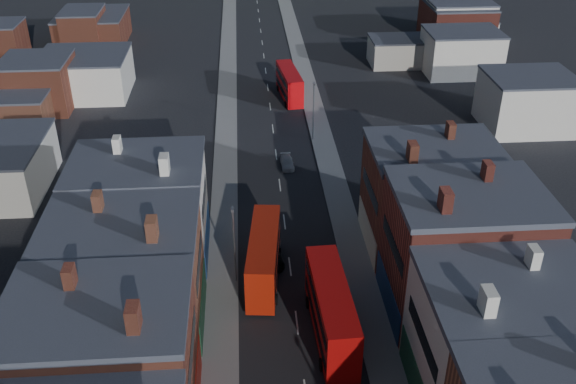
{
  "coord_description": "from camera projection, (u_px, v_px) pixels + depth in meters",
  "views": [
    {
      "loc": [
        -3.78,
        -17.77,
        37.43
      ],
      "look_at": [
        0.0,
        34.61,
        6.84
      ],
      "focal_mm": 40.0,
      "sensor_mm": 36.0,
      "label": 1
    }
  ],
  "objects": [
    {
      "name": "lamp_post_2",
      "position": [
        234.0,
        240.0,
        57.56
      ],
      "size": [
        0.25,
        0.7,
        8.12
      ],
      "color": "slate",
      "rests_on": "ground"
    },
    {
      "name": "pavement_east",
      "position": [
        332.0,
        175.0,
        77.86
      ],
      "size": [
        3.0,
        200.0,
        0.12
      ],
      "primitive_type": "cube",
      "color": "gray",
      "rests_on": "ground"
    },
    {
      "name": "bus_0",
      "position": [
        264.0,
        257.0,
        59.02
      ],
      "size": [
        3.67,
        11.3,
        4.79
      ],
      "rotation": [
        0.0,
        0.0,
        -0.11
      ],
      "color": "red",
      "rests_on": "ground"
    },
    {
      "name": "lamp_post_3",
      "position": [
        314.0,
        108.0,
        84.06
      ],
      "size": [
        0.25,
        0.7,
        8.12
      ],
      "color": "slate",
      "rests_on": "ground"
    },
    {
      "name": "pavement_west",
      "position": [
        225.0,
        178.0,
        77.05
      ],
      "size": [
        3.0,
        200.0,
        0.12
      ],
      "primitive_type": "cube",
      "color": "gray",
      "rests_on": "ground"
    },
    {
      "name": "bus_1",
      "position": [
        331.0,
        310.0,
        52.35
      ],
      "size": [
        3.34,
        11.85,
        5.07
      ],
      "rotation": [
        0.0,
        0.0,
        0.04
      ],
      "color": "red",
      "rests_on": "ground"
    },
    {
      "name": "bus_2",
      "position": [
        289.0,
        83.0,
        98.06
      ],
      "size": [
        3.55,
        10.69,
        4.53
      ],
      "rotation": [
        0.0,
        0.0,
        0.11
      ],
      "color": "#BB080B",
      "rests_on": "ground"
    },
    {
      "name": "car_3",
      "position": [
        287.0,
        163.0,
        79.58
      ],
      "size": [
        1.71,
        3.82,
        1.09
      ],
      "primitive_type": "imported",
      "rotation": [
        0.0,
        0.0,
        0.05
      ],
      "color": "#BEBEBE",
      "rests_on": "ground"
    },
    {
      "name": "car_2",
      "position": [
        272.0,
        256.0,
        62.35
      ],
      "size": [
        2.44,
        4.64,
        1.24
      ],
      "primitive_type": "imported",
      "rotation": [
        0.0,
        0.0,
        0.09
      ],
      "color": "black",
      "rests_on": "ground"
    }
  ]
}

